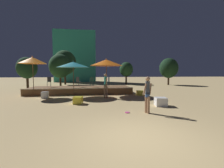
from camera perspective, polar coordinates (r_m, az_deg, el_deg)
ground_plane at (r=4.85m, az=9.85°, el=-19.58°), size 120.00×120.00×0.00m
wooden_deck at (r=14.80m, az=-11.82°, el=-2.24°), size 9.50×3.17×0.63m
patio_umbrella_0 at (r=13.03m, az=-14.55°, el=7.15°), size 2.70×2.70×2.94m
patio_umbrella_1 at (r=13.29m, az=-2.15°, el=8.15°), size 2.85×2.85×3.19m
patio_umbrella_2 at (r=13.87m, az=-28.02°, el=7.95°), size 2.14×2.14×3.29m
cube_seat_0 at (r=9.68m, az=-12.84°, el=-6.08°), size 0.62×0.62×0.45m
cube_seat_1 at (r=12.71m, az=-24.17°, el=-3.78°), size 0.47×0.47×0.49m
cube_seat_2 at (r=13.20m, az=10.65°, el=-3.36°), size 0.61×0.61×0.40m
cube_seat_3 at (r=9.35m, az=18.05°, el=-6.41°), size 0.73×0.73×0.50m
person_0 at (r=7.41m, az=13.36°, el=-3.40°), size 0.53×0.29×1.78m
person_1 at (r=11.50m, az=-2.45°, el=-0.12°), size 0.31×0.54×1.89m
bistro_chair_0 at (r=14.54m, az=-7.70°, el=1.25°), size 0.42×0.42×0.90m
bistro_chair_1 at (r=14.82m, az=-12.76°, el=1.24°), size 0.48×0.48×0.90m
bistro_chair_2 at (r=15.61m, az=-22.83°, el=1.16°), size 0.40×0.40×0.90m
bistro_chair_3 at (r=14.36m, az=-1.54°, el=1.25°), size 0.42×0.42×0.90m
frisbee_disc at (r=7.48m, az=5.84°, el=-10.72°), size 0.23×0.23×0.03m
background_tree_0 at (r=25.43m, az=20.80°, el=5.68°), size 2.86×2.86×4.24m
background_tree_1 at (r=23.37m, az=-19.16°, el=6.45°), size 3.16×3.16×4.65m
background_tree_2 at (r=24.85m, az=5.45°, el=5.52°), size 2.19×2.19×3.68m
background_tree_3 at (r=21.08m, az=-29.66°, el=5.33°), size 2.38×2.38×3.84m
background_tree_4 at (r=25.59m, az=-17.55°, el=7.74°), size 3.61×3.61×5.54m
distant_building at (r=33.20m, az=-13.74°, el=10.00°), size 8.42×3.18×10.55m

